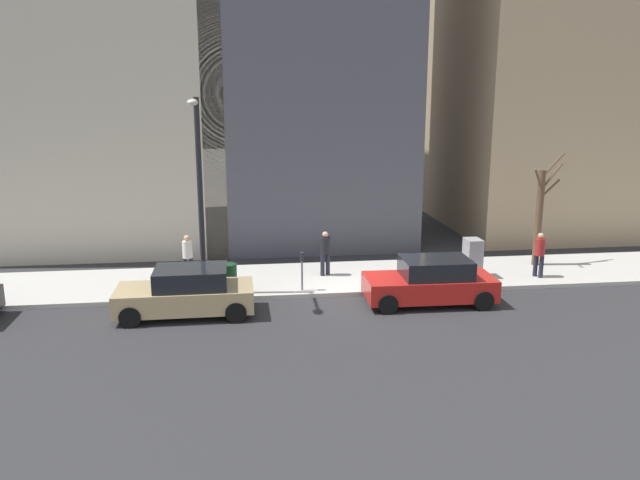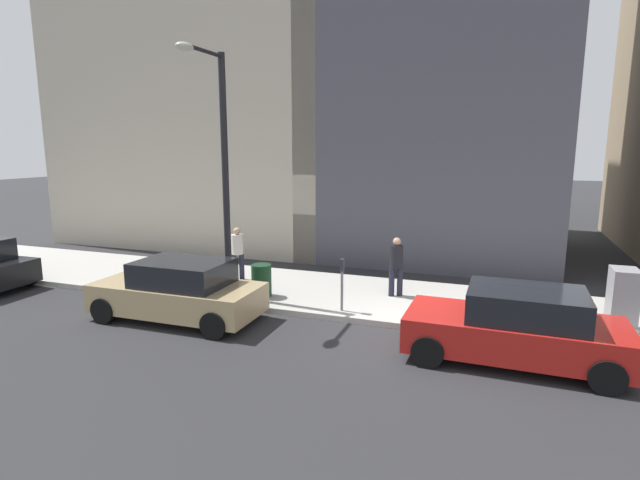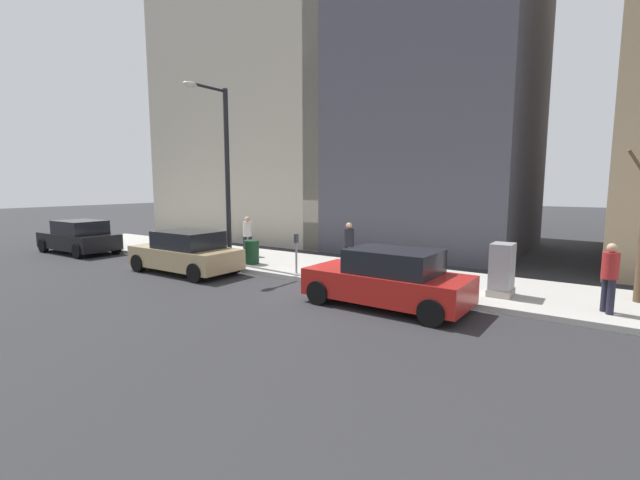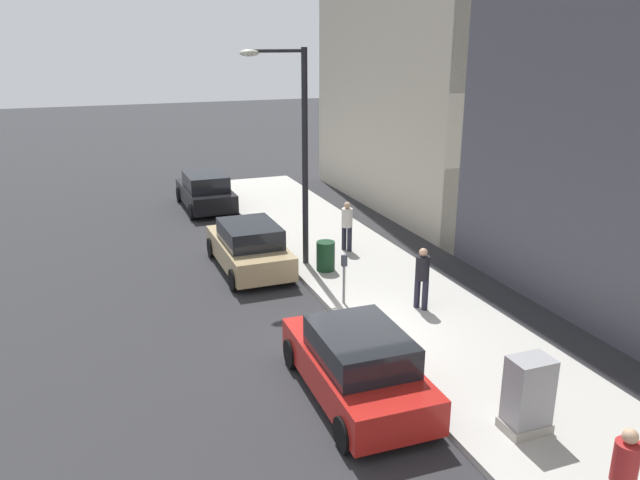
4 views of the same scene
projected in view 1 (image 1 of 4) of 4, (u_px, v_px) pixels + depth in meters
The scene contains 13 objects.
ground_plane at pixel (361, 296), 21.30m from camera, with size 120.00×120.00×0.00m, color #2B2B2D.
sidewalk at pixel (351, 277), 23.21m from camera, with size 4.00×36.00×0.15m, color #B2AFA8.
parked_car_red at pixel (431, 282), 20.42m from camera, with size 1.98×4.23×1.52m.
parked_car_tan at pixel (187, 293), 19.32m from camera, with size 1.95×4.21×1.52m.
parking_meter at pixel (302, 267), 21.26m from camera, with size 0.14×0.10×1.35m.
utility_box at pixel (472, 258), 22.89m from camera, with size 0.83×0.61×1.43m.
streetlamp at pixel (199, 181), 20.00m from camera, with size 1.97×0.32×6.50m.
bare_tree at pixel (540, 214), 24.24m from camera, with size 1.11×1.69×4.36m.
trash_bin at pixel (229, 277), 21.48m from camera, with size 0.56×0.56×0.90m, color #14381E.
pedestrian_near_meter at pixel (539, 252), 22.82m from camera, with size 0.37×0.36×1.66m.
pedestrian_midblock at pixel (325, 251), 23.05m from camera, with size 0.36×0.37×1.66m.
pedestrian_far_corner at pixel (188, 255), 22.47m from camera, with size 0.36×0.38×1.66m.
office_block_center at pixel (304, 44), 28.86m from camera, with size 9.14×9.14×17.95m, color #4C4C56.
Camera 1 is at (-19.96, 3.95, 6.74)m, focal length 35.00 mm.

